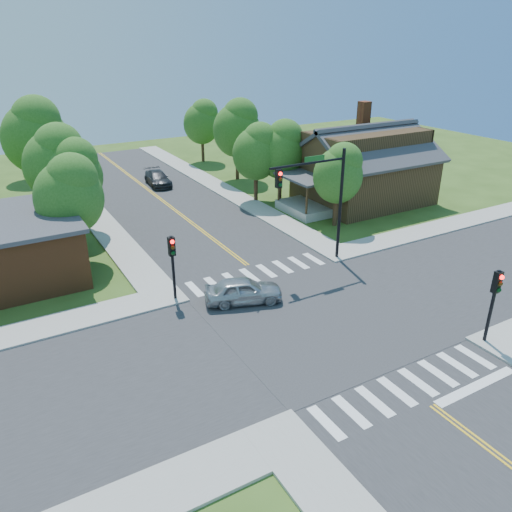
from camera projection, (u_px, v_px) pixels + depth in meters
ground at (318, 320)px, 25.61m from camera, size 100.00×100.00×0.00m
road_ns at (318, 319)px, 25.60m from camera, size 10.00×90.00×0.04m
road_ew at (318, 319)px, 25.60m from camera, size 90.00×10.00×0.04m
intersection_patch at (318, 320)px, 25.61m from camera, size 10.20×10.20×0.06m
sidewalk_ne at (355, 194)px, 45.30m from camera, size 40.00×40.00×0.14m
crosswalk_north at (258, 273)px, 30.50m from camera, size 8.85×2.00×0.01m
crosswalk_south at (408, 387)px, 20.69m from camera, size 8.85×2.00×0.01m
centerline at (318, 319)px, 25.59m from camera, size 0.30×90.00×0.01m
stop_bar at (476, 387)px, 20.74m from camera, size 4.60×0.45×0.09m
signal_mast_ne at (320, 190)px, 29.83m from camera, size 5.30×0.42×7.20m
signal_pole_se at (495, 293)px, 22.62m from camera, size 0.34×0.42×3.80m
signal_pole_nw at (172, 256)px, 26.39m from camera, size 0.34×0.42×3.80m
house_ne at (364, 163)px, 42.39m from camera, size 13.05×8.80×7.11m
tree_e_a at (339, 172)px, 36.54m from camera, size 3.73×3.54×6.34m
tree_e_b at (282, 148)px, 42.10m from camera, size 4.13×3.92×7.02m
tree_e_c at (238, 127)px, 48.21m from camera, size 4.66×4.43×7.93m
tree_e_d at (202, 121)px, 55.47m from camera, size 4.09×3.88×6.95m
tree_w_a at (70, 193)px, 30.19m from camera, size 4.15×3.95×7.06m
tree_w_b at (57, 161)px, 35.37m from camera, size 4.63×4.40×7.88m
tree_w_c at (35, 134)px, 41.08m from camera, size 5.30×5.03×9.00m
tree_w_d at (24, 133)px, 48.57m from camera, size 4.12×3.91×7.00m
tree_house at (257, 150)px, 41.87m from camera, size 4.02×3.82×6.83m
tree_bldg at (74, 172)px, 34.86m from camera, size 4.13×3.93×7.03m
car_silver at (243, 291)px, 26.97m from camera, size 4.29×5.23×1.43m
car_dgrey at (158, 179)px, 47.92m from camera, size 2.59×4.87×1.33m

